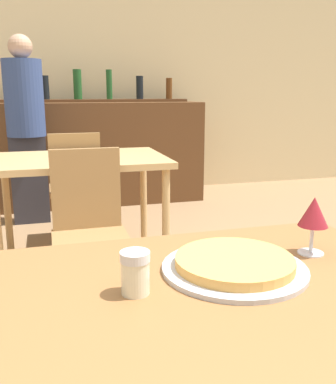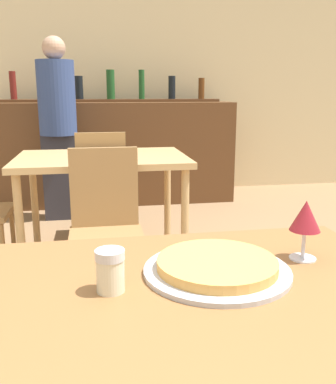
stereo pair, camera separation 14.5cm
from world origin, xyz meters
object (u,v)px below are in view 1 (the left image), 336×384
(person_standing, at_px, (26,124))
(chair_far_side_front, at_px, (89,222))
(wine_glass, at_px, (314,214))
(pizza_tray, at_px, (234,264))
(cheese_shaker, at_px, (135,272))
(chair_far_side_back, at_px, (75,181))

(person_standing, bearing_deg, chair_far_side_front, -78.55)
(chair_far_side_front, height_order, wine_glass, wine_glass)
(pizza_tray, relative_size, wine_glass, 2.25)
(chair_far_side_front, xyz_separation_m, cheese_shaker, (-0.02, -1.40, 0.30))
(chair_far_side_front, distance_m, chair_far_side_back, 1.11)
(chair_far_side_front, distance_m, cheese_shaker, 1.43)
(cheese_shaker, distance_m, person_standing, 3.24)
(chair_far_side_front, distance_m, person_standing, 1.90)
(pizza_tray, height_order, wine_glass, wine_glass)
(cheese_shaker, xyz_separation_m, wine_glass, (0.51, 0.10, 0.06))
(wine_glass, bearing_deg, chair_far_side_front, 110.64)
(chair_far_side_back, height_order, pizza_tray, chair_far_side_back)
(cheese_shaker, bearing_deg, chair_far_side_front, 89.16)
(chair_far_side_back, height_order, person_standing, person_standing)
(chair_far_side_back, relative_size, wine_glass, 5.61)
(chair_far_side_front, distance_m, wine_glass, 1.43)
(cheese_shaker, height_order, wine_glass, wine_glass)
(cheese_shaker, bearing_deg, chair_far_side_back, 89.53)
(chair_far_side_back, distance_m, cheese_shaker, 2.52)
(pizza_tray, bearing_deg, wine_glass, 11.31)
(chair_far_side_front, distance_m, pizza_tray, 1.39)
(chair_far_side_front, height_order, cheese_shaker, chair_far_side_front)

